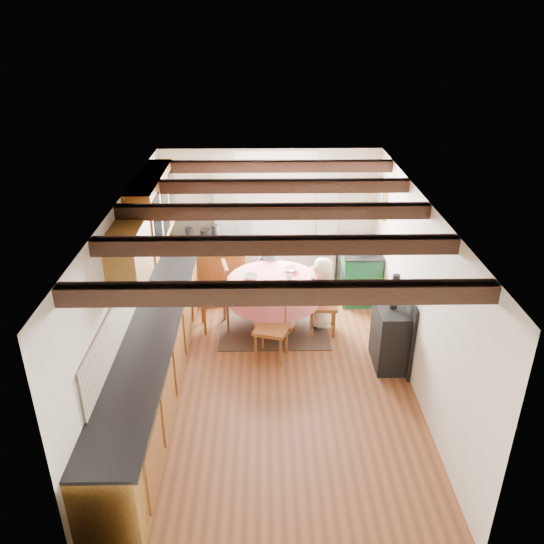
{
  "coord_description": "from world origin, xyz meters",
  "views": [
    {
      "loc": [
        -0.11,
        -5.94,
        4.4
      ],
      "look_at": [
        0.0,
        0.8,
        1.15
      ],
      "focal_mm": 36.01,
      "sensor_mm": 36.0,
      "label": 1
    }
  ],
  "objects_px": {
    "child_far": "(269,273)",
    "cup": "(289,278)",
    "chair_left": "(214,297)",
    "child_right": "(322,292)",
    "chair_right": "(323,302)",
    "aga_range": "(358,272)",
    "cast_iron_stove": "(392,321)",
    "chair_near": "(271,327)",
    "dining_table": "(274,304)"
  },
  "relations": [
    {
      "from": "dining_table",
      "to": "chair_right",
      "type": "xyz_separation_m",
      "value": [
        0.73,
        -0.1,
        0.08
      ]
    },
    {
      "from": "cast_iron_stove",
      "to": "cup",
      "type": "relative_size",
      "value": 13.69
    },
    {
      "from": "child_far",
      "to": "child_right",
      "type": "height_order",
      "value": "child_far"
    },
    {
      "from": "chair_right",
      "to": "child_right",
      "type": "height_order",
      "value": "child_right"
    },
    {
      "from": "dining_table",
      "to": "aga_range",
      "type": "height_order",
      "value": "aga_range"
    },
    {
      "from": "cast_iron_stove",
      "to": "dining_table",
      "type": "bearing_deg",
      "value": 148.47
    },
    {
      "from": "chair_left",
      "to": "dining_table",
      "type": "bearing_deg",
      "value": 75.9
    },
    {
      "from": "aga_range",
      "to": "cast_iron_stove",
      "type": "height_order",
      "value": "cast_iron_stove"
    },
    {
      "from": "chair_right",
      "to": "child_right",
      "type": "bearing_deg",
      "value": 2.67
    },
    {
      "from": "chair_right",
      "to": "cup",
      "type": "height_order",
      "value": "chair_right"
    },
    {
      "from": "cast_iron_stove",
      "to": "aga_range",
      "type": "bearing_deg",
      "value": 93.18
    },
    {
      "from": "dining_table",
      "to": "child_far",
      "type": "relative_size",
      "value": 1.22
    },
    {
      "from": "dining_table",
      "to": "cup",
      "type": "height_order",
      "value": "cup"
    },
    {
      "from": "dining_table",
      "to": "child_right",
      "type": "bearing_deg",
      "value": 7.15
    },
    {
      "from": "cast_iron_stove",
      "to": "child_right",
      "type": "relative_size",
      "value": 1.21
    },
    {
      "from": "dining_table",
      "to": "chair_near",
      "type": "relative_size",
      "value": 1.36
    },
    {
      "from": "dining_table",
      "to": "aga_range",
      "type": "xyz_separation_m",
      "value": [
        1.43,
        1.03,
        0.03
      ]
    },
    {
      "from": "dining_table",
      "to": "child_right",
      "type": "xyz_separation_m",
      "value": [
        0.73,
        0.09,
        0.15
      ]
    },
    {
      "from": "aga_range",
      "to": "child_right",
      "type": "distance_m",
      "value": 1.18
    },
    {
      "from": "chair_left",
      "to": "child_right",
      "type": "relative_size",
      "value": 0.94
    },
    {
      "from": "chair_left",
      "to": "child_far",
      "type": "distance_m",
      "value": 1.11
    },
    {
      "from": "chair_near",
      "to": "child_right",
      "type": "bearing_deg",
      "value": 64.89
    },
    {
      "from": "cast_iron_stove",
      "to": "child_right",
      "type": "distance_m",
      "value": 1.32
    },
    {
      "from": "chair_right",
      "to": "aga_range",
      "type": "relative_size",
      "value": 1.03
    },
    {
      "from": "aga_range",
      "to": "cup",
      "type": "relative_size",
      "value": 9.73
    },
    {
      "from": "child_far",
      "to": "cup",
      "type": "distance_m",
      "value": 0.9
    },
    {
      "from": "child_far",
      "to": "cup",
      "type": "bearing_deg",
      "value": 128.78
    },
    {
      "from": "chair_right",
      "to": "child_far",
      "type": "xyz_separation_m",
      "value": [
        -0.79,
        0.86,
        0.06
      ]
    },
    {
      "from": "chair_right",
      "to": "aga_range",
      "type": "xyz_separation_m",
      "value": [
        0.7,
        1.13,
        -0.05
      ]
    },
    {
      "from": "dining_table",
      "to": "cup",
      "type": "bearing_deg",
      "value": -7.02
    },
    {
      "from": "dining_table",
      "to": "cup",
      "type": "relative_size",
      "value": 13.84
    },
    {
      "from": "chair_left",
      "to": "child_far",
      "type": "height_order",
      "value": "child_far"
    },
    {
      "from": "child_far",
      "to": "cup",
      "type": "height_order",
      "value": "child_far"
    },
    {
      "from": "aga_range",
      "to": "child_right",
      "type": "relative_size",
      "value": 0.86
    },
    {
      "from": "child_right",
      "to": "cup",
      "type": "height_order",
      "value": "child_right"
    },
    {
      "from": "aga_range",
      "to": "child_far",
      "type": "distance_m",
      "value": 1.52
    },
    {
      "from": "chair_left",
      "to": "child_right",
      "type": "distance_m",
      "value": 1.63
    },
    {
      "from": "aga_range",
      "to": "child_far",
      "type": "relative_size",
      "value": 0.86
    },
    {
      "from": "cast_iron_stove",
      "to": "child_right",
      "type": "xyz_separation_m",
      "value": [
        -0.81,
        1.04,
        -0.12
      ]
    },
    {
      "from": "child_right",
      "to": "cup",
      "type": "bearing_deg",
      "value": 102.5
    },
    {
      "from": "cast_iron_stove",
      "to": "chair_near",
      "type": "bearing_deg",
      "value": 174.22
    },
    {
      "from": "cast_iron_stove",
      "to": "child_far",
      "type": "bearing_deg",
      "value": 133.16
    },
    {
      "from": "dining_table",
      "to": "chair_left",
      "type": "relative_size",
      "value": 1.3
    },
    {
      "from": "chair_right",
      "to": "child_far",
      "type": "height_order",
      "value": "child_far"
    },
    {
      "from": "dining_table",
      "to": "chair_right",
      "type": "height_order",
      "value": "chair_right"
    },
    {
      "from": "chair_right",
      "to": "cup",
      "type": "xyz_separation_m",
      "value": [
        -0.51,
        0.07,
        0.37
      ]
    },
    {
      "from": "dining_table",
      "to": "cup",
      "type": "distance_m",
      "value": 0.51
    },
    {
      "from": "chair_right",
      "to": "cup",
      "type": "relative_size",
      "value": 10.06
    },
    {
      "from": "chair_right",
      "to": "child_far",
      "type": "relative_size",
      "value": 0.89
    },
    {
      "from": "chair_near",
      "to": "cup",
      "type": "xyz_separation_m",
      "value": [
        0.28,
        0.76,
        0.37
      ]
    }
  ]
}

